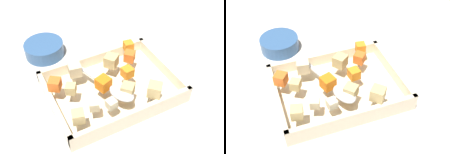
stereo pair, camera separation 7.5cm
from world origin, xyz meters
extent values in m
plane|color=beige|center=(0.00, 0.00, 0.00)|extent=(4.00, 4.00, 0.00)
cube|color=beige|center=(-0.01, -0.01, 0.01)|extent=(0.34, 0.25, 0.01)
cube|color=beige|center=(-0.01, -0.13, 0.03)|extent=(0.34, 0.01, 0.04)
cube|color=beige|center=(-0.01, 0.11, 0.03)|extent=(0.34, 0.01, 0.04)
cube|color=beige|center=(-0.18, -0.01, 0.03)|extent=(0.01, 0.25, 0.04)
cube|color=beige|center=(0.15, -0.01, 0.03)|extent=(0.01, 0.25, 0.04)
cube|color=orange|center=(-0.04, -0.02, 0.07)|extent=(0.04, 0.04, 0.03)
cube|color=orange|center=(0.03, -0.01, 0.06)|extent=(0.03, 0.03, 0.03)
cube|color=orange|center=(0.09, 0.09, 0.06)|extent=(0.03, 0.03, 0.03)
cube|color=orange|center=(0.07, 0.04, 0.07)|extent=(0.04, 0.04, 0.03)
cube|color=orange|center=(-0.16, 0.03, 0.07)|extent=(0.04, 0.04, 0.03)
cube|color=tan|center=(-0.14, -0.09, 0.07)|extent=(0.04, 0.04, 0.03)
cube|color=beige|center=(-0.10, -0.08, 0.06)|extent=(0.03, 0.03, 0.02)
cube|color=beige|center=(-0.09, 0.06, 0.07)|extent=(0.04, 0.04, 0.03)
cube|color=tan|center=(0.00, -0.07, 0.07)|extent=(0.04, 0.04, 0.03)
cube|color=tan|center=(0.06, -0.10, 0.07)|extent=(0.05, 0.05, 0.03)
cube|color=tan|center=(-0.12, 0.00, 0.06)|extent=(0.04, 0.04, 0.03)
cube|color=tan|center=(0.01, 0.04, 0.07)|extent=(0.05, 0.05, 0.03)
cube|color=beige|center=(-0.06, -0.09, 0.06)|extent=(0.03, 0.03, 0.02)
ellipsoid|color=silver|center=(-0.02, -0.07, 0.06)|extent=(0.07, 0.08, 0.02)
cube|color=silver|center=(-0.06, 0.04, 0.05)|extent=(0.07, 0.16, 0.01)
cylinder|color=#33598C|center=(-0.12, 0.24, 0.02)|extent=(0.12, 0.12, 0.04)
camera|label=1|loc=(-0.26, -0.49, 0.58)|focal=45.27mm
camera|label=2|loc=(-0.19, -0.52, 0.58)|focal=45.27mm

